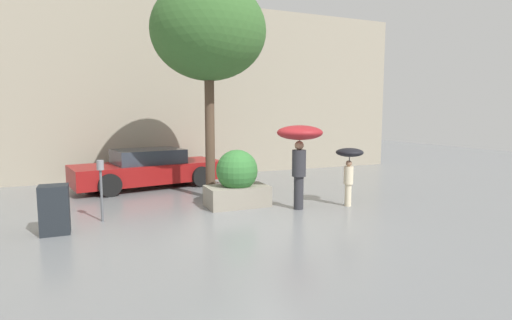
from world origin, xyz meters
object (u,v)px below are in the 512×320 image
object	(u,v)px
person_adult	(300,141)
newspaper_box	(54,210)
parked_car_near	(148,169)
parking_meter	(101,178)
person_child	(349,161)
planter_box	(237,180)
street_tree	(209,32)

from	to	relation	value
person_adult	newspaper_box	world-z (taller)	person_adult
parked_car_near	parking_meter	size ratio (longest dim) A/B	3.61
person_adult	person_child	size ratio (longest dim) A/B	1.40
parked_car_near	person_child	bearing A→B (deg)	-147.83
planter_box	parked_car_near	xyz separation A→B (m)	(-1.57, 3.43, -0.08)
planter_box	person_adult	xyz separation A→B (m)	(1.26, -0.75, 0.94)
planter_box	street_tree	distance (m)	3.80
planter_box	person_child	size ratio (longest dim) A/B	1.05
person_child	parked_car_near	bearing A→B (deg)	85.05
person_adult	person_child	bearing A→B (deg)	-67.85
parked_car_near	newspaper_box	bearing A→B (deg)	141.28
person_adult	parking_meter	distance (m)	4.35
planter_box	street_tree	bearing A→B (deg)	104.61
street_tree	newspaper_box	bearing A→B (deg)	-151.33
planter_box	parked_car_near	size ratio (longest dim) A/B	0.32
parked_car_near	street_tree	size ratio (longest dim) A/B	0.83
parked_car_near	street_tree	bearing A→B (deg)	-161.18
parking_meter	newspaper_box	distance (m)	1.10
parked_car_near	street_tree	xyz separation A→B (m)	(1.26, -2.26, 3.68)
parked_car_near	parking_meter	bearing A→B (deg)	147.98
planter_box	person_adult	size ratio (longest dim) A/B	0.75
planter_box	parking_meter	xyz separation A→B (m)	(-3.01, -0.19, 0.29)
person_adult	newspaper_box	bearing A→B (deg)	123.31
person_child	street_tree	world-z (taller)	street_tree
person_child	person_adult	bearing A→B (deg)	121.58
planter_box	street_tree	world-z (taller)	street_tree
person_child	planter_box	bearing A→B (deg)	110.90
parking_meter	person_adult	bearing A→B (deg)	-7.39
street_tree	parking_meter	xyz separation A→B (m)	(-2.71, -1.36, -3.31)
parked_car_near	newspaper_box	distance (m)	4.77
person_child	newspaper_box	bearing A→B (deg)	130.56
newspaper_box	person_adult	bearing A→B (deg)	0.16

